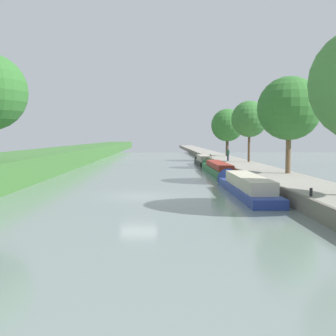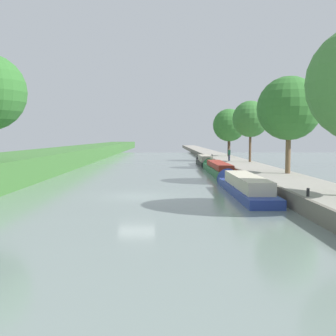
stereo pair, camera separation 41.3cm
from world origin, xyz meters
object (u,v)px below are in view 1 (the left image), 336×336
at_px(narrowboat_blue, 244,185).
at_px(narrowboat_green, 217,168).
at_px(narrowboat_black, 203,161).
at_px(mooring_bollard_far, 210,155).
at_px(mooring_bollard_near, 311,192).
at_px(person_walking, 228,154).

distance_m(narrowboat_blue, narrowboat_green, 16.29).
distance_m(narrowboat_blue, narrowboat_black, 30.82).
distance_m(narrowboat_green, mooring_bollard_far, 19.67).
height_order(narrowboat_black, mooring_bollard_near, narrowboat_black).
relative_size(narrowboat_green, mooring_bollard_far, 36.96).
height_order(narrowboat_green, person_walking, person_walking).
distance_m(mooring_bollard_near, mooring_bollard_far, 43.74).
relative_size(narrowboat_blue, person_walking, 8.61).
relative_size(narrowboat_green, person_walking, 10.02).
xyz_separation_m(narrowboat_blue, mooring_bollard_near, (1.99, -7.87, 0.56)).
bearing_deg(narrowboat_green, narrowboat_black, 90.14).
relative_size(person_walking, mooring_bollard_far, 3.69).
bearing_deg(narrowboat_black, mooring_bollard_far, 70.97).
relative_size(narrowboat_green, mooring_bollard_near, 36.96).
distance_m(narrowboat_black, mooring_bollard_near, 38.73).
height_order(mooring_bollard_near, mooring_bollard_far, same).
bearing_deg(mooring_bollard_near, narrowboat_green, 94.04).
bearing_deg(person_walking, mooring_bollard_far, 95.52).
distance_m(narrowboat_green, narrowboat_black, 14.53).
bearing_deg(narrowboat_black, narrowboat_blue, -90.45).
bearing_deg(person_walking, narrowboat_green, -107.27).
bearing_deg(mooring_bollard_far, narrowboat_black, -109.03).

